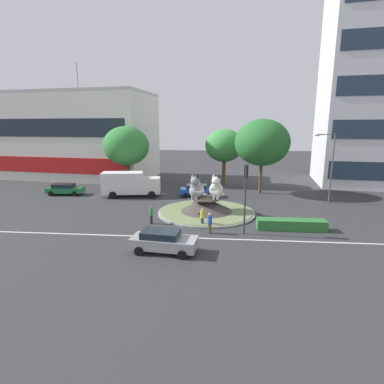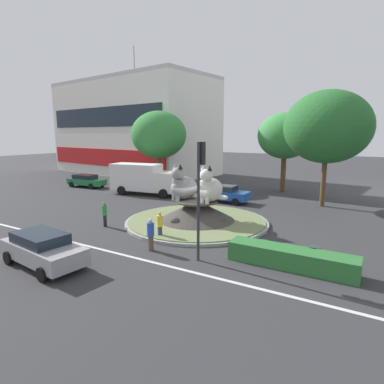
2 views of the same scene
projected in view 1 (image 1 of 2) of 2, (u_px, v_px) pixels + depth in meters
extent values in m
plane|color=#333335|center=(206.00, 213.00, 30.56)|extent=(160.00, 160.00, 0.00)
cube|color=silver|center=(202.00, 238.00, 23.71)|extent=(112.00, 0.20, 0.01)
cylinder|color=gray|center=(206.00, 212.00, 30.55)|extent=(9.76, 9.76, 0.18)
cylinder|color=#707F51|center=(206.00, 211.00, 30.52)|extent=(9.37, 9.37, 0.06)
cone|color=#423D38|center=(206.00, 204.00, 30.37)|extent=(5.18, 5.18, 1.35)
cylinder|color=#423D38|center=(206.00, 198.00, 30.24)|extent=(2.85, 2.85, 0.12)
ellipsoid|color=#423D38|center=(224.00, 209.00, 30.19)|extent=(0.69, 0.57, 0.55)
ellipsoid|color=#423D38|center=(195.00, 204.00, 31.85)|extent=(0.79, 0.74, 0.63)
ellipsoid|color=#423D38|center=(200.00, 214.00, 28.63)|extent=(0.67, 0.48, 0.53)
ellipsoid|color=gray|center=(197.00, 190.00, 30.07)|extent=(1.86, 2.44, 1.58)
cylinder|color=gray|center=(195.00, 189.00, 29.63)|extent=(1.24, 1.24, 0.99)
sphere|color=gray|center=(195.00, 181.00, 29.30)|extent=(0.87, 0.87, 0.87)
torus|color=gray|center=(203.00, 195.00, 30.91)|extent=(1.11, 1.11, 0.20)
cone|color=black|center=(197.00, 176.00, 29.12)|extent=(0.43, 0.43, 0.36)
cone|color=gray|center=(193.00, 176.00, 29.27)|extent=(0.43, 0.43, 0.36)
cylinder|color=gray|center=(196.00, 198.00, 29.41)|extent=(0.28, 0.28, 0.39)
cylinder|color=gray|center=(193.00, 198.00, 29.53)|extent=(0.28, 0.28, 0.39)
ellipsoid|color=silver|center=(216.00, 190.00, 30.14)|extent=(1.48, 2.22, 1.57)
cylinder|color=silver|center=(216.00, 189.00, 29.69)|extent=(1.07, 1.07, 0.98)
sphere|color=silver|center=(216.00, 181.00, 29.35)|extent=(0.86, 0.86, 0.86)
torus|color=silver|center=(220.00, 194.00, 31.08)|extent=(1.20, 1.20, 0.20)
cone|color=black|center=(219.00, 176.00, 29.21)|extent=(0.37, 0.37, 0.35)
cone|color=silver|center=(214.00, 176.00, 29.28)|extent=(0.37, 0.37, 0.35)
cylinder|color=silver|center=(217.00, 198.00, 29.49)|extent=(0.27, 0.27, 0.39)
cylinder|color=silver|center=(214.00, 198.00, 29.54)|extent=(0.27, 0.27, 0.39)
cylinder|color=#2D2D33|center=(245.00, 200.00, 24.08)|extent=(0.14, 0.14, 5.68)
cube|color=black|center=(246.00, 171.00, 23.79)|extent=(0.34, 0.27, 1.05)
sphere|color=#360606|center=(246.00, 167.00, 23.80)|extent=(0.18, 0.18, 0.18)
sphere|color=#392706|center=(246.00, 171.00, 23.87)|extent=(0.18, 0.18, 0.18)
sphere|color=green|center=(246.00, 175.00, 23.93)|extent=(0.18, 0.18, 0.18)
cube|color=silver|center=(77.00, 137.00, 51.32)|extent=(26.93, 15.14, 13.50)
cube|color=#B21919|center=(56.00, 165.00, 46.51)|extent=(24.35, 3.42, 2.43)
cube|color=#19232D|center=(52.00, 128.00, 45.31)|extent=(23.33, 3.24, 2.70)
cube|color=#B2B2AD|center=(73.00, 94.00, 49.81)|extent=(26.93, 15.14, 0.50)
cylinder|color=#4C4C51|center=(77.00, 77.00, 48.06)|extent=(0.10, 0.10, 4.51)
cube|color=#2D7033|center=(291.00, 225.00, 25.60)|extent=(5.75, 1.20, 0.90)
cylinder|color=brown|center=(260.00, 179.00, 39.17)|extent=(0.40, 0.40, 3.82)
ellipsoid|color=#286B2D|center=(262.00, 142.00, 38.16)|extent=(6.93, 6.93, 5.89)
cylinder|color=brown|center=(128.00, 176.00, 42.64)|extent=(0.49, 0.49, 3.41)
ellipsoid|color=#337F38|center=(126.00, 146.00, 41.73)|extent=(6.33, 6.33, 5.38)
cylinder|color=brown|center=(224.00, 173.00, 44.59)|extent=(0.52, 0.52, 3.64)
ellipsoid|color=#3D8E42|center=(224.00, 145.00, 43.72)|extent=(5.56, 5.56, 4.72)
cylinder|color=#4C4C51|center=(332.00, 169.00, 33.78)|extent=(0.16, 0.16, 7.85)
cylinder|color=#4C4C51|center=(326.00, 134.00, 32.73)|extent=(2.16, 0.75, 0.10)
cube|color=silver|center=(317.00, 135.00, 32.53)|extent=(0.50, 0.24, 0.16)
cylinder|color=brown|center=(210.00, 228.00, 24.77)|extent=(0.29, 0.29, 0.80)
cylinder|color=#284CB2|center=(210.00, 220.00, 24.61)|extent=(0.38, 0.38, 0.70)
sphere|color=beige|center=(210.00, 214.00, 24.51)|extent=(0.23, 0.23, 0.23)
cylinder|color=#33384C|center=(202.00, 222.00, 26.58)|extent=(0.26, 0.26, 0.75)
cylinder|color=yellow|center=(202.00, 214.00, 26.43)|extent=(0.35, 0.35, 0.65)
sphere|color=tan|center=(202.00, 209.00, 26.34)|extent=(0.21, 0.21, 0.21)
cylinder|color=black|center=(151.00, 220.00, 27.19)|extent=(0.23, 0.23, 0.77)
cylinder|color=#288C38|center=(151.00, 212.00, 27.03)|extent=(0.31, 0.31, 0.67)
sphere|color=#936B4C|center=(151.00, 207.00, 26.94)|extent=(0.22, 0.22, 0.22)
cube|color=#99999E|center=(164.00, 243.00, 21.00)|extent=(4.76, 2.37, 0.75)
cube|color=#19232D|center=(161.00, 234.00, 20.92)|extent=(2.73, 1.92, 0.48)
cylinder|color=black|center=(188.00, 244.00, 21.68)|extent=(0.66, 0.29, 0.64)
cylinder|color=black|center=(182.00, 255.00, 19.89)|extent=(0.66, 0.29, 0.64)
cylinder|color=black|center=(148.00, 241.00, 22.27)|extent=(0.66, 0.29, 0.64)
cylinder|color=black|center=(139.00, 251.00, 20.49)|extent=(0.66, 0.29, 0.64)
cube|color=#19479E|center=(199.00, 191.00, 37.58)|extent=(4.48, 1.77, 0.71)
cube|color=#19232D|center=(197.00, 187.00, 37.47)|extent=(2.51, 1.55, 0.48)
cylinder|color=black|center=(211.00, 193.00, 38.37)|extent=(0.64, 0.22, 0.64)
cylinder|color=black|center=(210.00, 196.00, 36.67)|extent=(0.64, 0.22, 0.64)
cylinder|color=black|center=(188.00, 192.00, 38.64)|extent=(0.64, 0.22, 0.64)
cylinder|color=black|center=(186.00, 195.00, 36.93)|extent=(0.64, 0.22, 0.64)
cube|color=#1E6B38|center=(65.00, 190.00, 38.57)|extent=(4.63, 1.98, 0.64)
cube|color=#19232D|center=(63.00, 185.00, 38.46)|extent=(2.62, 1.67, 0.48)
cylinder|color=black|center=(80.00, 191.00, 39.44)|extent=(0.65, 0.25, 0.64)
cylinder|color=black|center=(74.00, 194.00, 37.74)|extent=(0.65, 0.25, 0.64)
cylinder|color=black|center=(57.00, 191.00, 39.54)|extent=(0.65, 0.25, 0.64)
cylinder|color=black|center=(51.00, 194.00, 37.84)|extent=(0.65, 0.25, 0.64)
cube|color=silver|center=(152.00, 185.00, 37.60)|extent=(2.43, 2.56, 1.93)
cube|color=silver|center=(123.00, 183.00, 37.32)|extent=(5.24, 2.97, 2.62)
cylinder|color=black|center=(153.00, 191.00, 38.92)|extent=(0.93, 0.43, 0.90)
cylinder|color=black|center=(152.00, 195.00, 36.70)|extent=(0.93, 0.43, 0.90)
cylinder|color=black|center=(116.00, 191.00, 38.65)|extent=(0.93, 0.43, 0.90)
cylinder|color=black|center=(113.00, 195.00, 36.44)|extent=(0.93, 0.43, 0.90)
cylinder|color=#2D4233|center=(299.00, 222.00, 26.30)|extent=(0.56, 0.56, 0.90)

